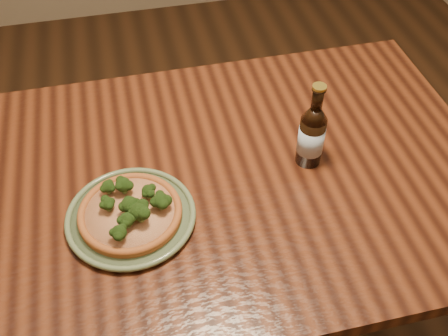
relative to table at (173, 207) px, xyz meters
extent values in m
cube|color=#4E2210|center=(0.00, 0.00, 0.07)|extent=(1.60, 0.90, 0.04)
cylinder|color=#4E2210|center=(0.73, 0.38, -0.30)|extent=(0.07, 0.07, 0.71)
cylinder|color=#5E6E4B|center=(-0.10, -0.09, 0.10)|extent=(0.27, 0.27, 0.01)
torus|color=#5E6E4B|center=(-0.10, -0.09, 0.11)|extent=(0.29, 0.29, 0.01)
torus|color=#5E6E4B|center=(-0.10, -0.09, 0.10)|extent=(0.23, 0.23, 0.01)
cylinder|color=#A15524|center=(-0.10, -0.09, 0.11)|extent=(0.23, 0.23, 0.01)
torus|color=#A15524|center=(-0.10, -0.09, 0.12)|extent=(0.23, 0.23, 0.02)
cylinder|color=#D4B781|center=(-0.10, -0.09, 0.12)|extent=(0.20, 0.20, 0.01)
sphere|color=#2B4A17|center=(-0.15, -0.08, 0.14)|extent=(0.04, 0.04, 0.03)
sphere|color=#2B4A17|center=(-0.10, -0.10, 0.15)|extent=(0.04, 0.04, 0.04)
sphere|color=#2B4A17|center=(-0.13, -0.16, 0.15)|extent=(0.05, 0.05, 0.03)
sphere|color=#2B4A17|center=(-0.08, -0.12, 0.15)|extent=(0.04, 0.04, 0.04)
sphere|color=#2B4A17|center=(-0.06, -0.06, 0.14)|extent=(0.04, 0.04, 0.03)
sphere|color=#2B4A17|center=(-0.14, -0.02, 0.14)|extent=(0.04, 0.04, 0.03)
sphere|color=#2B4A17|center=(-0.11, -0.03, 0.15)|extent=(0.05, 0.05, 0.04)
sphere|color=#2B4A17|center=(-0.03, -0.10, 0.15)|extent=(0.04, 0.04, 0.04)
sphere|color=#2B4A17|center=(-0.11, -0.13, 0.15)|extent=(0.04, 0.04, 0.03)
cylinder|color=black|center=(0.35, 0.00, 0.16)|extent=(0.06, 0.06, 0.14)
cone|color=black|center=(0.35, 0.00, 0.24)|extent=(0.06, 0.06, 0.03)
cylinder|color=black|center=(0.35, 0.00, 0.29)|extent=(0.03, 0.03, 0.06)
torus|color=black|center=(0.35, 0.00, 0.32)|extent=(0.03, 0.03, 0.01)
cylinder|color=#A58C33|center=(0.35, 0.00, 0.32)|extent=(0.03, 0.03, 0.01)
cylinder|color=silver|center=(0.35, 0.00, 0.17)|extent=(0.06, 0.06, 0.07)
camera|label=1|loc=(-0.06, -0.85, 1.03)|focal=42.00mm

